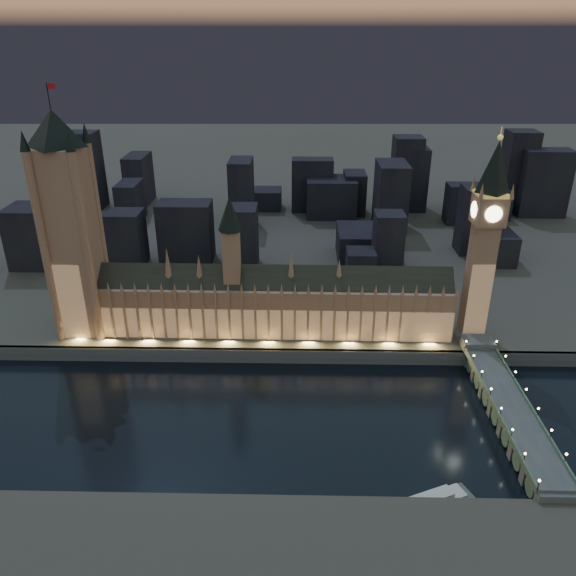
{
  "coord_description": "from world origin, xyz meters",
  "views": [
    {
      "loc": [
        10.91,
        -217.52,
        165.12
      ],
      "look_at": [
        5.0,
        55.0,
        38.0
      ],
      "focal_mm": 35.0,
      "sensor_mm": 36.0,
      "label": 1
    }
  ],
  "objects_px": {
    "elizabeth_tower": "(487,226)",
    "victoria_tower": "(69,218)",
    "westminster_bridge": "(506,406)",
    "river_boat": "(428,502)",
    "palace_of_westminster": "(268,302)"
  },
  "relations": [
    {
      "from": "victoria_tower",
      "to": "river_boat",
      "type": "height_order",
      "value": "victoria_tower"
    },
    {
      "from": "palace_of_westminster",
      "to": "elizabeth_tower",
      "type": "height_order",
      "value": "elizabeth_tower"
    },
    {
      "from": "palace_of_westminster",
      "to": "westminster_bridge",
      "type": "bearing_deg",
      "value": -29.84
    },
    {
      "from": "palace_of_westminster",
      "to": "river_boat",
      "type": "relative_size",
      "value": 5.32
    },
    {
      "from": "westminster_bridge",
      "to": "elizabeth_tower",
      "type": "bearing_deg",
      "value": 89.35
    },
    {
      "from": "palace_of_westminster",
      "to": "westminster_bridge",
      "type": "xyz_separation_m",
      "value": [
        113.64,
        -65.19,
        -20.38
      ]
    },
    {
      "from": "elizabeth_tower",
      "to": "river_boat",
      "type": "relative_size",
      "value": 2.99
    },
    {
      "from": "victoria_tower",
      "to": "westminster_bridge",
      "type": "height_order",
      "value": "victoria_tower"
    },
    {
      "from": "palace_of_westminster",
      "to": "elizabeth_tower",
      "type": "relative_size",
      "value": 1.78
    },
    {
      "from": "elizabeth_tower",
      "to": "westminster_bridge",
      "type": "height_order",
      "value": "elizabeth_tower"
    },
    {
      "from": "elizabeth_tower",
      "to": "victoria_tower",
      "type": "bearing_deg",
      "value": 180.0
    },
    {
      "from": "westminster_bridge",
      "to": "victoria_tower",
      "type": "bearing_deg",
      "value": 163.25
    },
    {
      "from": "westminster_bridge",
      "to": "palace_of_westminster",
      "type": "bearing_deg",
      "value": 150.16
    },
    {
      "from": "elizabeth_tower",
      "to": "river_boat",
      "type": "xyz_separation_m",
      "value": [
        -47.23,
        -119.93,
        -69.83
      ]
    },
    {
      "from": "westminster_bridge",
      "to": "river_boat",
      "type": "height_order",
      "value": "westminster_bridge"
    }
  ]
}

